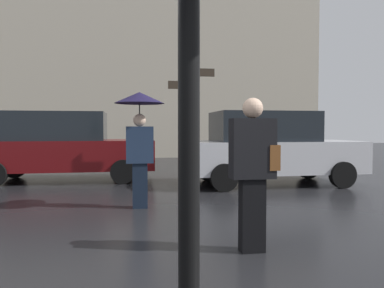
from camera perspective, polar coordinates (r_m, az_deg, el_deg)
name	(u,v)px	position (r m, az deg, el deg)	size (l,w,h in m)	color
pedestrian_with_umbrella	(140,122)	(6.39, -8.12, 3.38)	(0.86, 0.86, 2.00)	black
pedestrian_with_bag	(254,165)	(4.14, 9.51, -3.22)	(0.52, 0.24, 1.71)	black
parked_car_left	(62,146)	(10.25, -19.43, -0.32)	(4.60, 1.82, 1.81)	#590C0F
parked_car_right	(268,148)	(9.25, 11.76, -0.57)	(4.34, 1.87, 1.78)	silver
street_signpost	(191,111)	(8.52, -0.18, 5.09)	(1.08, 0.08, 2.93)	black
building_block	(130,32)	(19.08, -9.64, 16.71)	(18.80, 2.25, 12.23)	#B2A893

